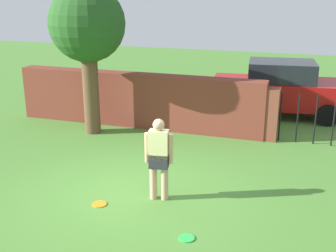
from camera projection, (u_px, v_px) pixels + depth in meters
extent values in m
plane|color=#4C8433|center=(133.00, 193.00, 8.60)|extent=(40.00, 40.00, 0.00)
cube|color=brown|center=(137.00, 100.00, 12.45)|extent=(7.33, 0.50, 1.56)
cylinder|color=brown|center=(91.00, 90.00, 11.77)|extent=(0.44, 0.44, 2.44)
sphere|color=#23511E|center=(87.00, 24.00, 11.22)|extent=(2.02, 2.02, 2.02)
cylinder|color=tan|center=(153.00, 178.00, 8.25)|extent=(0.14, 0.14, 0.85)
cylinder|color=tan|center=(165.00, 179.00, 8.21)|extent=(0.14, 0.14, 0.85)
cube|color=#2D2D38|center=(159.00, 161.00, 8.11)|extent=(0.39, 0.27, 0.28)
cube|color=beige|center=(159.00, 144.00, 8.01)|extent=(0.39, 0.27, 0.55)
sphere|color=tan|center=(159.00, 125.00, 7.89)|extent=(0.22, 0.22, 0.22)
cylinder|color=tan|center=(147.00, 147.00, 8.07)|extent=(0.09, 0.09, 0.58)
cylinder|color=tan|center=(171.00, 149.00, 8.00)|extent=(0.09, 0.09, 0.58)
cube|color=brown|center=(270.00, 114.00, 11.37)|extent=(0.44, 0.44, 1.40)
cylinder|color=black|center=(280.00, 117.00, 11.31)|extent=(0.04, 0.04, 1.30)
cylinder|color=black|center=(298.00, 119.00, 11.18)|extent=(0.04, 0.04, 1.30)
cylinder|color=black|center=(315.00, 120.00, 11.05)|extent=(0.04, 0.04, 1.30)
cylinder|color=black|center=(334.00, 122.00, 10.92)|extent=(0.04, 0.04, 1.30)
cube|color=#A51111|center=(280.00, 93.00, 13.54)|extent=(4.36, 2.14, 0.80)
cube|color=#1E2328|center=(282.00, 71.00, 13.32)|extent=(2.15, 1.71, 0.60)
cylinder|color=black|center=(320.00, 101.00, 14.19)|extent=(0.66, 0.29, 0.64)
cylinder|color=black|center=(328.00, 115.00, 12.61)|extent=(0.66, 0.29, 0.64)
cylinder|color=black|center=(237.00, 97.00, 14.72)|extent=(0.66, 0.29, 0.64)
cylinder|color=black|center=(234.00, 110.00, 13.14)|extent=(0.66, 0.29, 0.64)
cylinder|color=green|center=(187.00, 238.00, 7.04)|extent=(0.27, 0.27, 0.02)
cylinder|color=orange|center=(99.00, 204.00, 8.13)|extent=(0.27, 0.27, 0.02)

